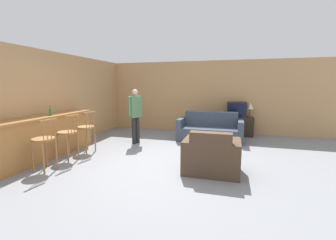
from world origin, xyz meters
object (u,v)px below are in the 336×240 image
coffee_table (206,140)px  tv (237,109)px  tv_unit (236,126)px  bar_chair_mid (68,135)px  bar_chair_far (86,130)px  person_by_window (135,113)px  couch_far (210,131)px  table_lamp (250,106)px  armchair_near (211,157)px  bottle (51,111)px  bar_chair_near (44,143)px

coffee_table → tv: tv is taller
tv_unit → coffee_table: bearing=-107.5°
bar_chair_mid → bar_chair_far: bearing=90.0°
tv_unit → person_by_window: size_ratio=0.70×
couch_far → table_lamp: (1.22, 1.00, 0.71)m
coffee_table → bar_chair_far: bearing=-166.9°
armchair_near → tv_unit: 3.72m
armchair_near → bottle: (-3.82, 0.02, 0.79)m
coffee_table → couch_far: bearing=91.6°
armchair_near → person_by_window: 3.00m
person_by_window → bar_chair_far: bearing=-127.2°
armchair_near → bottle: 3.90m
bar_chair_mid → tv: tv is taller
armchair_near → tv: 3.76m
couch_far → tv: size_ratio=3.12×
bar_chair_near → bar_chair_far: size_ratio=1.00×
bar_chair_mid → coffee_table: bearing=24.6°
armchair_near → bar_chair_far: bearing=170.1°
bar_chair_near → bottle: 1.12m
bar_chair_far → couch_far: size_ratio=0.54×
couch_far → armchair_near: 2.70m
bar_chair_near → couch_far: bar_chair_near is taller
person_by_window → armchair_near: bearing=-35.8°
coffee_table → person_by_window: bearing=168.2°
bar_chair_near → tv: size_ratio=1.68×
armchair_near → tv: size_ratio=1.72×
bar_chair_far → person_by_window: (0.87, 1.15, 0.33)m
bar_chair_far → bottle: (-0.56, -0.55, 0.53)m
armchair_near → tv: (0.51, 3.68, 0.59)m
bar_chair_far → tv: tv is taller
tv → bar_chair_mid: bearing=-134.8°
tv_unit → bottle: bearing=-139.8°
bar_chair_far → tv_unit: bearing=39.6°
tv → table_lamp: (0.42, 0.00, 0.12)m
couch_far → bar_chair_mid: bearing=-136.7°
couch_far → coffee_table: couch_far is taller
tv_unit → person_by_window: person_by_window is taller
bar_chair_mid → coffee_table: bar_chair_mid is taller
coffee_table → bar_chair_near: bearing=-145.6°
tv → bottle: (-4.33, -3.66, 0.20)m
bar_chair_far → armchair_near: 3.32m
bar_chair_far → bottle: 0.94m
bar_chair_near → coffee_table: size_ratio=1.04×
tv_unit → armchair_near: bearing=-97.9°
tv_unit → bottle: (-4.33, -3.66, 0.79)m
bar_chair_mid → person_by_window: person_by_window is taller
bar_chair_far → coffee_table: bearing=13.1°
bar_chair_near → bar_chair_far: (-0.00, 1.36, 0.00)m
coffee_table → tv_unit: (0.76, 2.42, -0.02)m
table_lamp → person_by_window: 3.86m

